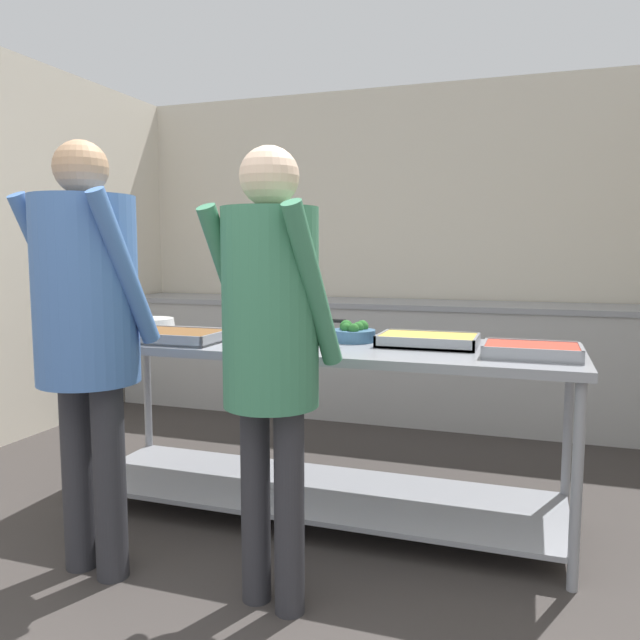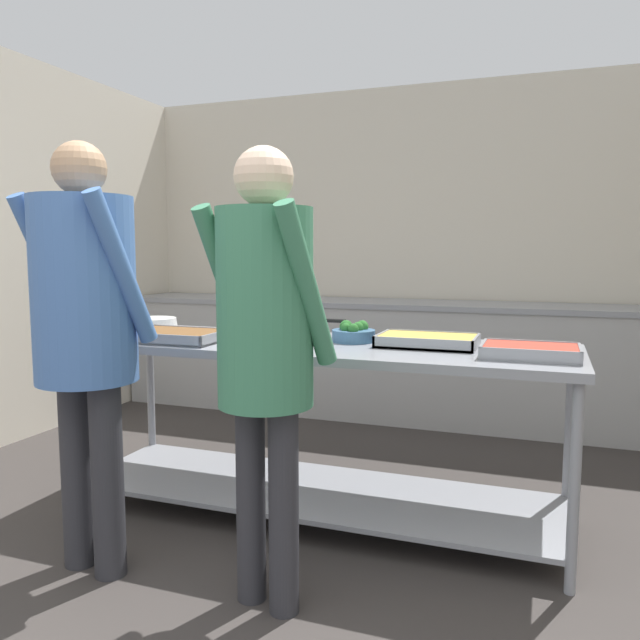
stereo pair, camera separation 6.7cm
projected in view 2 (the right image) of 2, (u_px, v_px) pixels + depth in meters
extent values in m
cube|color=beige|center=(416.00, 250.00, 5.17)|extent=(4.88, 0.06, 2.65)
cube|color=#A8A8A8|center=(404.00, 362.00, 4.92)|extent=(4.72, 0.62, 0.88)
cube|color=gray|center=(405.00, 304.00, 4.87)|extent=(4.72, 0.65, 0.04)
cube|color=black|center=(423.00, 304.00, 4.82)|extent=(0.44, 0.42, 0.02)
cube|color=gray|center=(313.00, 347.00, 3.03)|extent=(2.47, 0.78, 0.04)
cube|color=gray|center=(313.00, 491.00, 3.11)|extent=(2.39, 0.70, 0.02)
cylinder|color=gray|center=(71.00, 429.00, 3.17)|extent=(0.04, 0.04, 0.83)
cylinder|color=gray|center=(574.00, 489.00, 2.36)|extent=(0.04, 0.04, 0.83)
cylinder|color=gray|center=(151.00, 399.00, 3.80)|extent=(0.04, 0.04, 0.83)
cylinder|color=gray|center=(569.00, 439.00, 3.00)|extent=(0.04, 0.04, 0.83)
cylinder|color=white|center=(153.00, 327.00, 3.59)|extent=(0.27, 0.27, 0.01)
cylinder|color=white|center=(153.00, 325.00, 3.59)|extent=(0.27, 0.27, 0.01)
cylinder|color=white|center=(153.00, 323.00, 3.59)|extent=(0.27, 0.27, 0.01)
cylinder|color=white|center=(153.00, 321.00, 3.59)|extent=(0.27, 0.27, 0.01)
cylinder|color=white|center=(153.00, 319.00, 3.59)|extent=(0.26, 0.26, 0.01)
cube|color=gray|center=(176.00, 340.00, 3.08)|extent=(0.48, 0.33, 0.01)
cube|color=brown|center=(176.00, 335.00, 3.08)|extent=(0.45, 0.31, 0.04)
cube|color=gray|center=(157.00, 340.00, 2.93)|extent=(0.48, 0.01, 0.05)
cube|color=gray|center=(193.00, 332.00, 3.23)|extent=(0.48, 0.01, 0.05)
cube|color=gray|center=(136.00, 333.00, 3.16)|extent=(0.01, 0.33, 0.05)
cube|color=gray|center=(217.00, 338.00, 3.00)|extent=(0.01, 0.33, 0.05)
cylinder|color=gray|center=(295.00, 327.00, 3.26)|extent=(0.28, 0.28, 0.10)
cylinder|color=#B7472D|center=(295.00, 319.00, 3.26)|extent=(0.24, 0.24, 0.01)
cylinder|color=black|center=(333.00, 321.00, 3.19)|extent=(0.14, 0.02, 0.02)
cylinder|color=#3D668C|center=(353.00, 336.00, 3.06)|extent=(0.21, 0.21, 0.06)
sphere|color=#2D702D|center=(358.00, 327.00, 3.05)|extent=(0.06, 0.06, 0.06)
sphere|color=#2D702D|center=(362.00, 327.00, 3.09)|extent=(0.06, 0.06, 0.06)
sphere|color=#2D702D|center=(346.00, 327.00, 3.08)|extent=(0.07, 0.07, 0.07)
sphere|color=#2D702D|center=(346.00, 328.00, 3.03)|extent=(0.05, 0.05, 0.05)
sphere|color=#2D702D|center=(353.00, 329.00, 3.00)|extent=(0.05, 0.05, 0.05)
cube|color=gray|center=(428.00, 345.00, 2.91)|extent=(0.45, 0.30, 0.01)
cube|color=gold|center=(428.00, 340.00, 2.91)|extent=(0.43, 0.28, 0.04)
cube|color=gray|center=(422.00, 345.00, 2.78)|extent=(0.45, 0.01, 0.05)
cube|color=gray|center=(433.00, 336.00, 3.05)|extent=(0.45, 0.01, 0.05)
cube|color=gray|center=(382.00, 338.00, 2.99)|extent=(0.01, 0.30, 0.05)
cube|color=gray|center=(476.00, 343.00, 2.84)|extent=(0.01, 0.30, 0.05)
cube|color=gray|center=(530.00, 356.00, 2.60)|extent=(0.40, 0.29, 0.01)
cube|color=#B23D2D|center=(530.00, 350.00, 2.60)|extent=(0.37, 0.27, 0.04)
cube|color=gray|center=(529.00, 356.00, 2.47)|extent=(0.40, 0.01, 0.05)
cube|color=gray|center=(531.00, 346.00, 2.73)|extent=(0.40, 0.01, 0.05)
cube|color=gray|center=(483.00, 349.00, 2.66)|extent=(0.01, 0.29, 0.05)
cube|color=gray|center=(580.00, 354.00, 2.53)|extent=(0.01, 0.29, 0.05)
cylinder|color=#2D2D33|center=(77.00, 473.00, 2.59)|extent=(0.13, 0.13, 0.79)
cylinder|color=#2D2D33|center=(108.00, 480.00, 2.50)|extent=(0.13, 0.13, 0.79)
cylinder|color=#4770B2|center=(48.00, 267.00, 2.55)|extent=(0.12, 0.33, 0.59)
cylinder|color=#4770B2|center=(122.00, 269.00, 2.35)|extent=(0.12, 0.33, 0.59)
cylinder|color=#4770B2|center=(84.00, 290.00, 2.46)|extent=(0.40, 0.40, 0.73)
sphere|color=tan|center=(79.00, 168.00, 2.41)|extent=(0.21, 0.21, 0.21)
cylinder|color=#2D2D33|center=(251.00, 502.00, 2.33)|extent=(0.11, 0.11, 0.76)
cylinder|color=#2D2D33|center=(284.00, 511.00, 2.24)|extent=(0.11, 0.11, 0.76)
cylinder|color=#3D7F5B|center=(226.00, 283.00, 2.30)|extent=(0.14, 0.32, 0.57)
cylinder|color=#3D7F5B|center=(307.00, 286.00, 2.10)|extent=(0.14, 0.32, 0.57)
cylinder|color=#3D7F5B|center=(265.00, 308.00, 2.21)|extent=(0.34, 0.34, 0.70)
sphere|color=beige|center=(264.00, 176.00, 2.16)|extent=(0.21, 0.21, 0.21)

